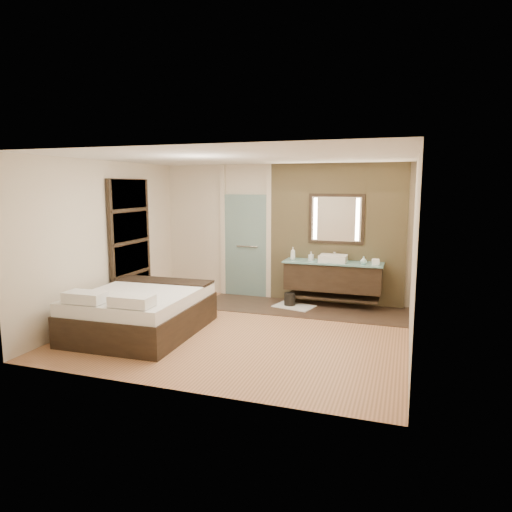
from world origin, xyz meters
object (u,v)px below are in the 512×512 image
(vanity, at_px, (333,276))
(mirror_unit, at_px, (336,219))
(bed, at_px, (141,311))
(waste_bin, at_px, (290,300))

(vanity, bearing_deg, mirror_unit, 90.00)
(vanity, height_order, bed, vanity)
(mirror_unit, bearing_deg, waste_bin, -146.36)
(mirror_unit, relative_size, waste_bin, 4.10)
(vanity, xyz_separation_m, bed, (-2.59, -2.50, -0.24))
(bed, relative_size, waste_bin, 8.36)
(mirror_unit, xyz_separation_m, bed, (-2.59, -2.74, -1.31))
(vanity, height_order, mirror_unit, mirror_unit)
(mirror_unit, height_order, bed, mirror_unit)
(vanity, bearing_deg, waste_bin, -160.48)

